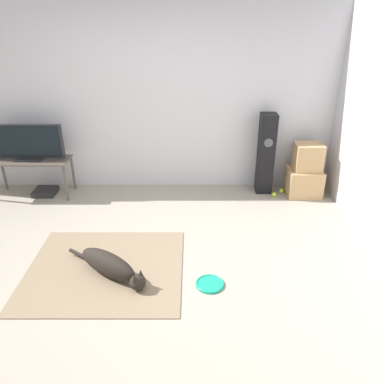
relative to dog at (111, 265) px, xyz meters
name	(u,v)px	position (x,y,z in m)	size (l,w,h in m)	color
ground_plane	(134,271)	(0.21, 0.07, -0.13)	(12.00, 12.00, 0.00)	#9E9384
wall_back	(150,99)	(0.21, 2.17, 1.15)	(8.00, 0.06, 2.55)	silver
area_rug	(106,269)	(-0.09, 0.11, -0.12)	(1.57, 1.37, 0.01)	#847056
dog	(111,265)	(0.00, 0.00, 0.00)	(0.89, 0.65, 0.24)	black
frisbee	(211,284)	(0.97, -0.13, -0.11)	(0.27, 0.27, 0.03)	#199E7A
cardboard_box_lower	(305,182)	(2.38, 1.83, 0.06)	(0.47, 0.39, 0.38)	tan
cardboard_box_upper	(309,157)	(2.39, 1.85, 0.44)	(0.37, 0.31, 0.37)	tan
floor_speaker	(267,154)	(1.83, 1.94, 0.44)	(0.22, 0.22, 1.14)	black
tv_stand	(32,164)	(-1.42, 1.82, 0.33)	(1.06, 0.41, 0.53)	brown
tv	(28,143)	(-1.42, 1.82, 0.65)	(0.98, 0.20, 0.50)	#232326
tennis_ball_by_boxes	(282,191)	(2.09, 1.87, -0.09)	(0.07, 0.07, 0.07)	#C6E033
tennis_ball_near_speaker	(275,195)	(1.95, 1.75, -0.09)	(0.07, 0.07, 0.07)	#C6E033
game_console	(47,191)	(-1.30, 1.84, -0.09)	(0.31, 0.30, 0.07)	black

